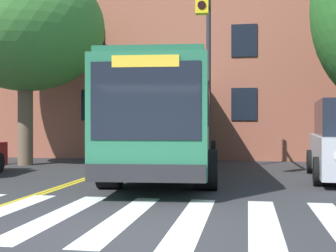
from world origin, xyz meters
TOP-DOWN VIEW (x-y plane):
  - ground_plane at (0.00, 0.00)m, footprint 120.00×120.00m
  - crosswalk at (-0.08, 1.17)m, footprint 10.00×4.28m
  - lane_line_yellow_inner at (-2.78, 15.17)m, footprint 0.12×36.00m
  - lane_line_yellow_outer at (-2.62, 15.17)m, footprint 0.12×36.00m
  - city_bus at (-0.50, 8.09)m, footprint 3.52×11.36m
  - traffic_light_overhead at (0.67, 7.99)m, footprint 0.43×3.98m
  - street_tree_curbside_small at (-6.58, 10.25)m, footprint 8.41×8.52m
  - building_facade at (1.74, 17.29)m, footprint 34.08×7.13m

SIDE VIEW (x-z plane):
  - ground_plane at x=0.00m, z-range 0.00..0.00m
  - lane_line_yellow_inner at x=-2.78m, z-range 0.00..0.01m
  - lane_line_yellow_outer at x=-2.62m, z-range 0.00..0.01m
  - crosswalk at x=-0.08m, z-range 0.00..0.01m
  - city_bus at x=-0.50m, z-range 0.18..3.42m
  - traffic_light_overhead at x=0.67m, z-range 1.10..7.05m
  - building_facade at x=1.74m, z-range 0.01..9.78m
  - street_tree_curbside_small at x=-6.58m, z-range 1.41..9.25m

